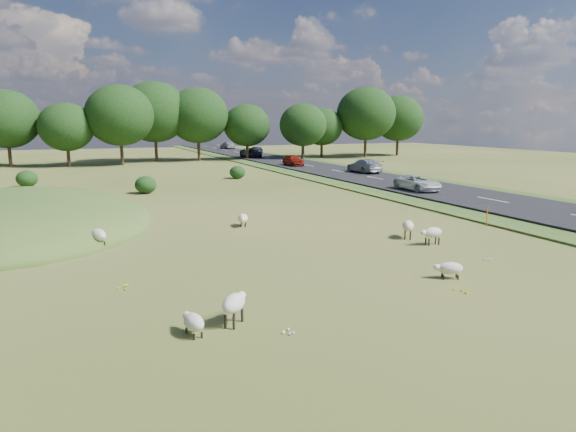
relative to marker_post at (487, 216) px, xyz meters
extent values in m
plane|color=#46591C|center=(-13.27, 18.44, -0.60)|extent=(160.00, 160.00, 0.00)
ellipsoid|color=#33561E|center=(-25.27, 10.44, -0.60)|extent=(16.00, 20.00, 4.00)
cube|color=black|center=(6.73, 28.44, -0.47)|extent=(8.00, 150.00, 0.25)
cylinder|color=black|center=(-29.21, 54.69, 1.20)|extent=(0.44, 0.44, 3.61)
ellipsoid|color=black|center=(-29.21, 54.69, 5.61)|extent=(8.41, 8.41, 7.57)
cylinder|color=black|center=(-22.09, 51.87, 0.91)|extent=(0.44, 0.44, 3.02)
ellipsoid|color=black|center=(-22.09, 51.87, 4.60)|extent=(7.04, 7.04, 6.34)
cylinder|color=black|center=(-15.36, 51.42, 1.35)|extent=(0.44, 0.44, 3.90)
ellipsoid|color=black|center=(-15.36, 51.42, 6.11)|extent=(9.09, 9.09, 8.18)
cylinder|color=black|center=(-10.03, 56.34, 1.51)|extent=(0.44, 0.44, 4.22)
ellipsoid|color=black|center=(-10.03, 56.34, 6.67)|extent=(9.85, 9.85, 8.86)
cylinder|color=black|center=(-3.82, 55.39, 1.37)|extent=(0.44, 0.44, 3.94)
ellipsoid|color=black|center=(-3.82, 55.39, 6.19)|extent=(9.20, 9.20, 8.28)
cylinder|color=black|center=(3.59, 54.45, 0.94)|extent=(0.44, 0.44, 3.09)
ellipsoid|color=black|center=(3.59, 54.45, 4.72)|extent=(7.20, 7.20, 6.48)
cylinder|color=black|center=(11.49, 50.90, 0.96)|extent=(0.44, 0.44, 3.12)
ellipsoid|color=black|center=(11.49, 50.90, 4.78)|extent=(7.29, 7.29, 6.56)
cylinder|color=black|center=(16.62, 54.70, 0.87)|extent=(0.44, 0.44, 2.93)
ellipsoid|color=black|center=(16.62, 54.70, 4.45)|extent=(6.84, 6.84, 6.16)
cylinder|color=black|center=(23.58, 52.40, 1.48)|extent=(0.44, 0.44, 4.16)
ellipsoid|color=black|center=(23.58, 52.40, 6.57)|extent=(9.71, 9.71, 8.74)
cylinder|color=black|center=(31.27, 54.34, 1.27)|extent=(0.44, 0.44, 3.74)
ellipsoid|color=black|center=(31.27, 54.34, 5.83)|extent=(8.72, 8.72, 7.84)
ellipsoid|color=black|center=(-16.12, 21.55, 0.12)|extent=(1.77, 1.77, 1.45)
ellipsoid|color=black|center=(-5.76, 29.37, 0.07)|extent=(1.65, 1.65, 1.35)
ellipsoid|color=black|center=(-25.56, 29.98, 0.17)|extent=(1.88, 1.88, 1.54)
cylinder|color=#D8590C|center=(0.00, 0.00, 0.00)|extent=(0.06, 0.06, 1.20)
ellipsoid|color=#BDB89D|center=(-5.69, -2.41, 0.02)|extent=(1.01, 0.54, 0.51)
ellipsoid|color=silver|center=(-6.23, -2.41, 0.06)|extent=(0.33, 0.25, 0.26)
cylinder|color=black|center=(-5.98, -2.54, -0.42)|extent=(0.07, 0.07, 0.37)
cylinder|color=black|center=(-5.98, -2.29, -0.42)|extent=(0.07, 0.07, 0.37)
cylinder|color=black|center=(-5.40, -2.54, -0.42)|extent=(0.07, 0.07, 0.37)
cylinder|color=black|center=(-5.39, -2.29, -0.42)|extent=(0.07, 0.07, 0.37)
ellipsoid|color=#BDB89D|center=(-8.56, -7.12, -0.19)|extent=(1.06, 0.85, 0.48)
ellipsoid|color=silver|center=(-9.01, -6.90, -0.15)|extent=(0.37, 0.34, 0.24)
cylinder|color=black|center=(-8.85, -7.11, -0.51)|extent=(0.07, 0.07, 0.18)
cylinder|color=black|center=(-8.75, -6.90, -0.51)|extent=(0.07, 0.07, 0.18)
cylinder|color=black|center=(-8.36, -7.35, -0.51)|extent=(0.07, 0.07, 0.18)
cylinder|color=black|center=(-8.26, -7.14, -0.51)|extent=(0.07, 0.07, 0.18)
ellipsoid|color=#BDB89D|center=(-12.80, 5.47, -0.15)|extent=(0.87, 1.15, 0.52)
ellipsoid|color=silver|center=(-13.00, 4.95, -0.11)|extent=(0.35, 0.40, 0.26)
cylinder|color=black|center=(-12.79, 5.14, -0.50)|extent=(0.07, 0.07, 0.19)
cylinder|color=black|center=(-13.03, 5.23, -0.50)|extent=(0.07, 0.07, 0.19)
cylinder|color=black|center=(-12.58, 5.70, -0.50)|extent=(0.07, 0.07, 0.19)
cylinder|color=black|center=(-12.82, 5.79, -0.50)|extent=(0.07, 0.07, 0.19)
ellipsoid|color=#BDB89D|center=(-17.49, -8.28, 0.07)|extent=(1.13, 1.19, 0.55)
ellipsoid|color=silver|center=(-17.12, -7.84, 0.10)|extent=(0.43, 0.44, 0.28)
cylinder|color=black|center=(-17.39, -7.96, -0.40)|extent=(0.08, 0.08, 0.39)
cylinder|color=black|center=(-17.19, -8.13, -0.40)|extent=(0.08, 0.08, 0.39)
cylinder|color=black|center=(-17.80, -8.43, -0.40)|extent=(0.08, 0.08, 0.39)
cylinder|color=black|center=(-17.59, -8.61, -0.40)|extent=(0.08, 0.08, 0.39)
ellipsoid|color=#BDB89D|center=(-5.95, -0.77, 0.06)|extent=(1.08, 1.19, 0.54)
ellipsoid|color=black|center=(-5.61, -0.31, 0.10)|extent=(0.41, 0.43, 0.27)
cylinder|color=black|center=(-5.87, -0.44, -0.41)|extent=(0.08, 0.08, 0.39)
cylinder|color=black|center=(-5.66, -0.60, -0.41)|extent=(0.08, 0.08, 0.39)
cylinder|color=black|center=(-6.24, -0.94, -0.41)|extent=(0.08, 0.08, 0.39)
cylinder|color=black|center=(-6.03, -1.10, -0.41)|extent=(0.08, 0.08, 0.39)
ellipsoid|color=#BDB89D|center=(-18.75, -8.60, -0.19)|extent=(0.65, 0.99, 0.47)
ellipsoid|color=silver|center=(-18.85, -8.12, -0.16)|extent=(0.28, 0.33, 0.24)
cylinder|color=black|center=(-18.92, -8.36, -0.51)|extent=(0.07, 0.07, 0.17)
cylinder|color=black|center=(-18.69, -8.32, -0.51)|extent=(0.07, 0.07, 0.17)
cylinder|color=black|center=(-18.81, -8.88, -0.51)|extent=(0.07, 0.07, 0.17)
cylinder|color=black|center=(-18.59, -8.84, -0.51)|extent=(0.07, 0.07, 0.17)
ellipsoid|color=#BDB89D|center=(-20.68, 2.99, 0.08)|extent=(0.86, 1.21, 0.56)
ellipsoid|color=silver|center=(-20.85, 3.55, 0.11)|extent=(0.35, 0.41, 0.28)
cylinder|color=black|center=(-20.90, 3.26, -0.40)|extent=(0.08, 0.08, 0.40)
cylinder|color=black|center=(-20.64, 3.33, -0.40)|extent=(0.08, 0.08, 0.40)
cylinder|color=black|center=(-20.72, 2.65, -0.40)|extent=(0.08, 0.08, 0.40)
cylinder|color=black|center=(-20.46, 2.72, -0.40)|extent=(0.08, 0.08, 0.40)
imported|color=maroon|center=(4.83, 39.21, 0.36)|extent=(1.67, 4.16, 1.42)
imported|color=black|center=(4.83, 56.30, 0.37)|extent=(2.39, 5.19, 1.44)
imported|color=#9B9DA2|center=(8.63, 27.78, 0.41)|extent=(2.13, 5.23, 1.52)
imported|color=white|center=(4.83, 12.90, 0.29)|extent=(2.11, 4.58, 1.27)
imported|color=black|center=(8.63, 64.80, 0.26)|extent=(1.29, 3.71, 1.22)
imported|color=#A0A1A8|center=(8.63, 82.93, 0.41)|extent=(2.13, 5.24, 1.52)
camera|label=1|loc=(-21.54, -22.12, 5.33)|focal=32.00mm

